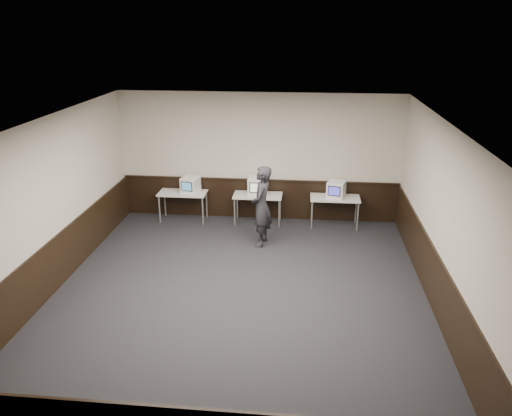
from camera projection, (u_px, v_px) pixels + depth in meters
The scene contains 17 objects.
floor at pixel (239, 296), 9.26m from camera, with size 8.00×8.00×0.00m, color black.
ceiling at pixel (237, 124), 8.13m from camera, with size 8.00×8.00×0.00m, color white.
back_wall at pixel (259, 157), 12.42m from camera, with size 7.00×7.00×0.00m, color beige.
front_wall at pixel (184, 361), 4.97m from camera, with size 7.00×7.00×0.00m, color beige.
left_wall at pixel (46, 209), 9.02m from camera, with size 8.00×8.00×0.00m, color beige.
right_wall at pixel (444, 223), 8.37m from camera, with size 8.00×8.00×0.00m, color beige.
wainscot_back at pixel (259, 199), 12.79m from camera, with size 6.98×0.04×1.00m, color black.
wainscot_left at pixel (56, 263), 9.41m from camera, with size 0.04×7.98×1.00m, color black.
wainscot_right at pixel (435, 281), 8.76m from camera, with size 0.04×7.98×1.00m, color black.
wainscot_rail at pixel (259, 180), 12.59m from camera, with size 6.98×0.06×0.04m, color black.
desk_left at pixel (183, 195), 12.55m from camera, with size 1.20×0.60×0.75m.
desk_center at pixel (258, 197), 12.37m from camera, with size 1.20×0.60×0.75m.
desk_right at pixel (335, 200), 12.20m from camera, with size 1.20×0.60×0.75m.
emac_left at pixel (190, 185), 12.45m from camera, with size 0.48×0.50×0.40m.
emac_center at pixel (257, 186), 12.31m from camera, with size 0.45×0.49×0.44m.
emac_right at pixel (336, 189), 12.09m from camera, with size 0.51×0.52×0.41m.
person at pixel (262, 206), 11.09m from camera, with size 0.67×0.44×1.84m, color #222227.
Camera 1 is at (1.13, -8.02, 4.78)m, focal length 35.00 mm.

